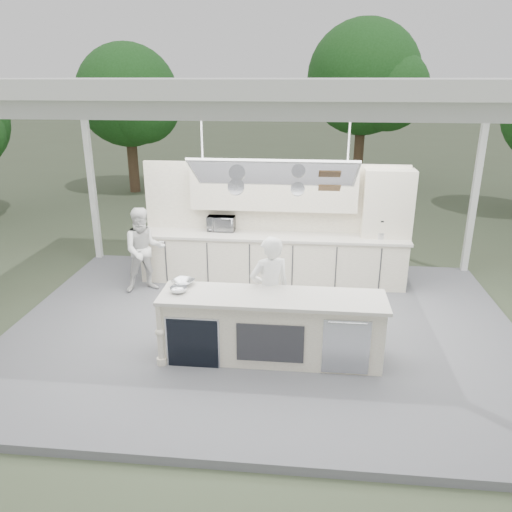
# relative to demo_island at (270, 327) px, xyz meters

# --- Properties ---
(ground) EXTENTS (90.00, 90.00, 0.00)m
(ground) POSITION_rel_demo_island_xyz_m (-0.18, 0.91, -0.60)
(ground) COLOR #3D4832
(ground) RESTS_ON ground
(stage_deck) EXTENTS (8.00, 6.00, 0.12)m
(stage_deck) POSITION_rel_demo_island_xyz_m (-0.18, 0.91, -0.54)
(stage_deck) COLOR #58595D
(stage_deck) RESTS_ON ground
(tent) EXTENTS (8.20, 6.20, 3.86)m
(tent) POSITION_rel_demo_island_xyz_m (-0.18, 0.90, 3.11)
(tent) COLOR white
(tent) RESTS_ON ground
(demo_island) EXTENTS (3.10, 0.79, 0.95)m
(demo_island) POSITION_rel_demo_island_xyz_m (0.00, 0.00, 0.00)
(demo_island) COLOR white
(demo_island) RESTS_ON stage_deck
(back_counter) EXTENTS (5.08, 0.72, 0.95)m
(back_counter) POSITION_rel_demo_island_xyz_m (-0.18, 2.81, 0.00)
(back_counter) COLOR white
(back_counter) RESTS_ON stage_deck
(back_wall_unit) EXTENTS (5.05, 0.48, 2.25)m
(back_wall_unit) POSITION_rel_demo_island_xyz_m (0.27, 3.03, 0.98)
(back_wall_unit) COLOR white
(back_wall_unit) RESTS_ON stage_deck
(tree_cluster) EXTENTS (19.55, 9.40, 5.85)m
(tree_cluster) POSITION_rel_demo_island_xyz_m (-0.34, 10.68, 2.69)
(tree_cluster) COLOR #483624
(tree_cluster) RESTS_ON ground
(head_chef) EXTENTS (0.72, 0.61, 1.66)m
(head_chef) POSITION_rel_demo_island_xyz_m (-0.05, 0.43, 0.36)
(head_chef) COLOR white
(head_chef) RESTS_ON stage_deck
(sous_chef) EXTENTS (0.94, 0.86, 1.57)m
(sous_chef) POSITION_rel_demo_island_xyz_m (-2.47, 2.15, 0.31)
(sous_chef) COLOR silver
(sous_chef) RESTS_ON stage_deck
(toaster_oven) EXTENTS (0.54, 0.38, 0.29)m
(toaster_oven) POSITION_rel_demo_island_xyz_m (-1.18, 2.99, 0.62)
(toaster_oven) COLOR silver
(toaster_oven) RESTS_ON back_counter
(bowl_large) EXTENTS (0.39, 0.39, 0.08)m
(bowl_large) POSITION_rel_demo_island_xyz_m (-1.28, 0.26, 0.51)
(bowl_large) COLOR #B1B4B8
(bowl_large) RESTS_ON demo_island
(bowl_small) EXTENTS (0.32, 0.32, 0.08)m
(bowl_small) POSITION_rel_demo_island_xyz_m (-1.28, -0.00, 0.51)
(bowl_small) COLOR silver
(bowl_small) RESTS_ON demo_island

